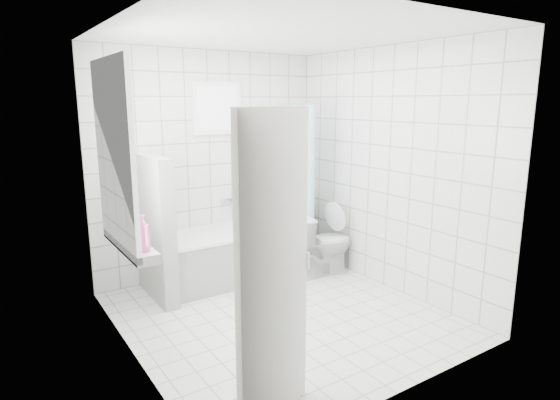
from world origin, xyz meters
TOP-DOWN VIEW (x-y plane):
  - ground at (0.00, 0.00)m, footprint 3.00×3.00m
  - ceiling at (0.00, 0.00)m, footprint 3.00×3.00m
  - wall_back at (0.00, 1.50)m, footprint 2.80×0.02m
  - wall_front at (0.00, -1.50)m, footprint 2.80×0.02m
  - wall_left at (-1.40, 0.00)m, footprint 0.02×3.00m
  - wall_right at (1.40, 0.00)m, footprint 0.02×3.00m
  - window_left at (-1.35, 0.30)m, footprint 0.01×0.90m
  - window_back at (0.10, 1.46)m, footprint 0.50×0.01m
  - window_sill at (-1.31, 0.30)m, footprint 0.18×1.02m
  - door at (-0.90, -1.29)m, footprint 0.73×0.41m
  - bathtub at (0.12, 1.12)m, footprint 1.78×0.77m
  - partition_wall at (-0.84, 1.07)m, footprint 0.15×0.85m
  - tiled_ledge at (1.20, 1.38)m, footprint 0.40×0.24m
  - toilet at (1.03, 0.65)m, footprint 0.78×0.50m
  - curtain_rod at (0.95, 1.10)m, footprint 0.02×0.80m
  - shower_curtain at (0.95, 0.97)m, footprint 0.14×0.48m
  - tub_faucet at (0.22, 1.46)m, footprint 0.18×0.06m
  - sill_bottles at (-1.30, 0.24)m, footprint 0.19×0.80m
  - ledge_bottles at (1.20, 1.36)m, footprint 0.14×0.19m

SIDE VIEW (x-z plane):
  - ground at x=0.00m, z-range 0.00..0.00m
  - tiled_ledge at x=1.20m, z-range 0.00..0.55m
  - bathtub at x=0.12m, z-range 0.00..0.58m
  - toilet at x=1.03m, z-range 0.00..0.75m
  - ledge_bottles at x=1.20m, z-range 0.53..0.80m
  - partition_wall at x=-0.84m, z-range 0.00..1.50m
  - tub_faucet at x=0.22m, z-range 0.82..0.88m
  - window_sill at x=-1.31m, z-range 0.82..0.90m
  - door at x=-0.90m, z-range 0.00..2.00m
  - sill_bottles at x=-1.30m, z-range 0.87..1.16m
  - shower_curtain at x=0.95m, z-range 0.21..1.99m
  - wall_back at x=0.00m, z-range 0.00..2.60m
  - wall_front at x=0.00m, z-range 0.00..2.60m
  - wall_left at x=-1.40m, z-range 0.00..2.60m
  - wall_right at x=1.40m, z-range 0.00..2.60m
  - window_left at x=-1.35m, z-range 0.90..2.30m
  - window_back at x=0.10m, z-range 1.70..2.20m
  - curtain_rod at x=0.95m, z-range 1.99..2.01m
  - ceiling at x=0.00m, z-range 2.60..2.60m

